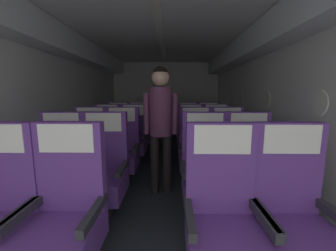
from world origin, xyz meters
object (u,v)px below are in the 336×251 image
object	(u,v)px
seat_a_right_aisle	(293,219)
seat_d_left_aisle	(133,139)
seat_e_right_window	(187,131)
seat_e_right_aisle	(209,131)
flight_attendant	(161,117)
seat_c_right_aisle	(228,151)
seat_c_right_window	(196,151)
seat_a_right_window	(223,219)
seat_d_right_window	(191,139)
seat_b_left_window	(60,172)
seat_e_left_window	(118,131)
seat_c_left_window	(90,150)
seat_d_left_window	(107,138)
seat_a_left_aisle	(65,216)
seat_e_left_aisle	(139,131)
seat_b_left_aisle	(103,172)
seat_c_left_aisle	(122,151)
seat_b_right_window	(205,173)
seat_d_right_aisle	(216,139)
seat_b_right_aisle	(249,172)

from	to	relation	value
seat_a_right_aisle	seat_d_left_aisle	distance (m)	2.92
seat_e_right_window	seat_e_right_aisle	bearing A→B (deg)	-0.28
seat_e_right_aisle	flight_attendant	world-z (taller)	flight_attendant
seat_c_right_aisle	seat_c_right_window	xyz separation A→B (m)	(-0.47, 0.01, 0.00)
seat_a_right_window	seat_d_right_window	bearing A→B (deg)	89.68
seat_b_left_window	seat_e_left_window	size ratio (longest dim) A/B	1.00
seat_d_left_aisle	seat_a_right_window	bearing A→B (deg)	-66.96
seat_a_right_window	seat_c_left_window	distance (m)	2.30
seat_d_left_window	seat_a_right_window	bearing A→B (deg)	-58.26
seat_a_left_aisle	seat_a_right_window	xyz separation A→B (m)	(1.08, -0.02, 0.00)
seat_c_right_aisle	seat_e_left_aisle	distance (m)	2.28
seat_c_right_window	seat_b_left_aisle	bearing A→B (deg)	-142.21
seat_c_left_aisle	flight_attendant	xyz separation A→B (m)	(0.60, -0.36, 0.54)
seat_a_right_window	seat_b_right_window	size ratio (longest dim) A/B	1.00
seat_b_left_aisle	seat_e_right_aisle	xyz separation A→B (m)	(1.58, 2.52, 0.00)
seat_c_left_window	seat_e_left_window	world-z (taller)	same
seat_b_left_window	seat_e_right_aisle	xyz separation A→B (m)	(2.04, 2.52, 0.00)
seat_c_left_window	seat_e_left_aisle	world-z (taller)	same
seat_d_right_aisle	seat_e_left_window	size ratio (longest dim) A/B	1.00
seat_b_right_window	seat_c_right_aisle	xyz separation A→B (m)	(0.46, 0.84, 0.00)
seat_a_right_aisle	seat_b_right_aisle	world-z (taller)	same
seat_c_right_aisle	seat_e_right_window	distance (m)	1.75
seat_a_right_aisle	seat_e_right_window	bearing A→B (deg)	97.93
seat_a_left_aisle	flight_attendant	world-z (taller)	flight_attendant
seat_b_left_aisle	seat_e_right_aisle	size ratio (longest dim) A/B	1.00
seat_d_left_window	seat_e_right_window	size ratio (longest dim) A/B	1.00
seat_e_left_aisle	seat_b_right_aisle	bearing A→B (deg)	-57.83
seat_b_left_aisle	seat_c_right_aisle	distance (m)	1.77
seat_c_right_window	seat_d_right_aisle	distance (m)	0.97
seat_e_right_window	seat_d_right_aisle	bearing A→B (deg)	-59.91
seat_c_left_window	seat_e_left_aisle	distance (m)	1.72
seat_a_right_window	seat_d_right_aisle	bearing A→B (deg)	78.98
seat_c_left_aisle	seat_e_right_aisle	bearing A→B (deg)	46.97
seat_a_right_aisle	seat_e_left_aisle	size ratio (longest dim) A/B	1.00
flight_attendant	seat_a_right_window	bearing A→B (deg)	-58.07
seat_b_left_aisle	seat_c_left_aisle	world-z (taller)	same
seat_c_right_aisle	seat_d_left_window	world-z (taller)	same
seat_a_left_aisle	seat_d_right_aisle	distance (m)	2.96
seat_b_left_window	seat_d_right_window	world-z (taller)	same
seat_a_right_window	seat_a_right_aisle	bearing A→B (deg)	1.99
seat_c_left_aisle	seat_d_left_window	size ratio (longest dim) A/B	1.00
seat_d_left_aisle	seat_d_right_aisle	bearing A→B (deg)	1.04
seat_a_left_aisle	seat_e_right_aisle	distance (m)	3.69
seat_a_left_aisle	seat_d_left_aisle	xyz separation A→B (m)	(0.01, 2.48, 0.00)
seat_c_right_aisle	seat_d_right_window	bearing A→B (deg)	118.83
seat_d_right_window	seat_e_left_window	world-z (taller)	same
seat_b_left_window	flight_attendant	size ratio (longest dim) A/B	0.67
seat_a_left_aisle	seat_e_left_window	distance (m)	3.35
seat_c_right_aisle	seat_c_left_window	bearing A→B (deg)	179.71
seat_e_left_window	seat_e_right_window	xyz separation A→B (m)	(1.57, 0.02, 0.00)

